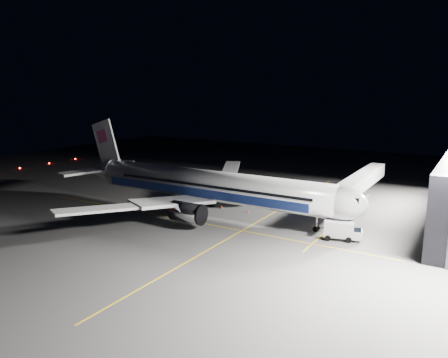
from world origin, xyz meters
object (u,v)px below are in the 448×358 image
baggage_tug (270,188)px  safety_cone_c (245,201)px  service_truck (342,230)px  jet_bridge (356,184)px  safety_cone_b (222,207)px  airliner (205,185)px  safety_cone_a (247,211)px

baggage_tug → safety_cone_c: 11.22m
baggage_tug → service_truck: bearing=-29.9°
jet_bridge → safety_cone_b: jet_bridge is taller
baggage_tug → safety_cone_b: size_ratio=4.15×
airliner → safety_cone_b: bearing=74.7°
safety_cone_b → service_truck: bearing=-13.1°
jet_bridge → safety_cone_b: size_ratio=55.42×
service_truck → safety_cone_a: size_ratio=10.61×
jet_bridge → safety_cone_a: jet_bridge is taller
baggage_tug → safety_cone_b: bearing=-81.4°
airliner → baggage_tug: airliner is taller
safety_cone_c → jet_bridge: bearing=21.3°
service_truck → safety_cone_b: 25.93m
baggage_tug → jet_bridge: bearing=5.6°
jet_bridge → safety_cone_c: 21.98m
safety_cone_c → airliner: bearing=-106.3°
service_truck → safety_cone_a: service_truck is taller
airliner → baggage_tug: size_ratio=23.87×
safety_cone_c → service_truck: bearing=-27.4°
airliner → safety_cone_a: bearing=30.5°
airliner → safety_cone_c: 11.71m
jet_bridge → airliner: bearing=-142.0°
safety_cone_a → jet_bridge: bearing=40.8°
jet_bridge → service_truck: size_ratio=5.68×
safety_cone_b → safety_cone_c: 6.51m
jet_bridge → safety_cone_c: size_ratio=55.38×
jet_bridge → baggage_tug: bearing=170.4°
service_truck → airliner: bearing=161.0°
airliner → safety_cone_a: (6.78, 4.00, -4.88)m
safety_cone_a → airliner: bearing=-149.5°
service_truck → jet_bridge: bearing=84.3°
safety_cone_a → safety_cone_b: (-5.69, 0.00, 0.02)m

